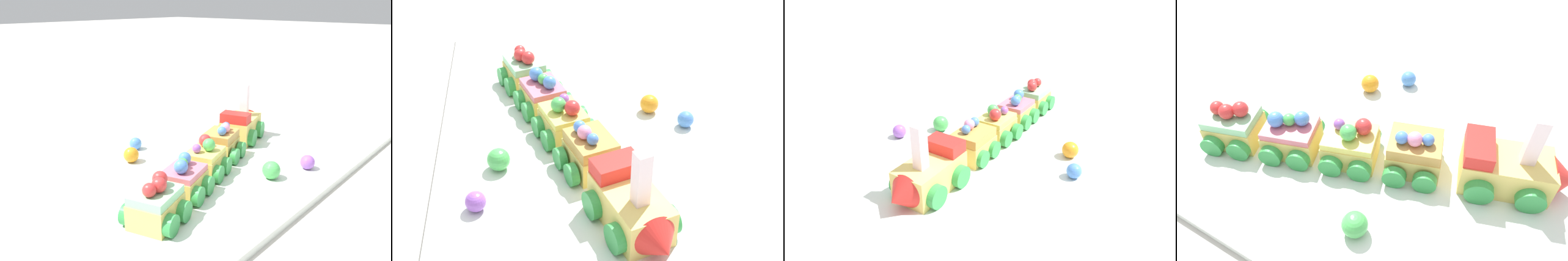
% 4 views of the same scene
% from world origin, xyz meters
% --- Properties ---
extents(ground_plane, '(10.00, 10.00, 0.00)m').
position_xyz_m(ground_plane, '(0.00, 0.00, 0.00)').
color(ground_plane, beige).
extents(display_board, '(0.79, 0.40, 0.01)m').
position_xyz_m(display_board, '(0.00, 0.00, 0.01)').
color(display_board, silver).
rests_on(display_board, ground_plane).
extents(cake_train_locomotive, '(0.14, 0.10, 0.11)m').
position_xyz_m(cake_train_locomotive, '(0.16, 0.03, 0.04)').
color(cake_train_locomotive, '#EACC66').
rests_on(cake_train_locomotive, display_board).
extents(cake_car_caramel, '(0.08, 0.09, 0.07)m').
position_xyz_m(cake_car_caramel, '(0.04, -0.00, 0.04)').
color(cake_car_caramel, '#EACC66').
rests_on(cake_car_caramel, display_board).
extents(cake_car_lemon, '(0.08, 0.09, 0.06)m').
position_xyz_m(cake_car_lemon, '(-0.03, -0.03, 0.04)').
color(cake_car_lemon, '#EACC66').
rests_on(cake_car_lemon, display_board).
extents(cake_car_strawberry, '(0.08, 0.09, 0.06)m').
position_xyz_m(cake_car_strawberry, '(-0.11, -0.05, 0.04)').
color(cake_car_strawberry, '#EACC66').
rests_on(cake_car_strawberry, display_board).
extents(cake_car_mint, '(0.08, 0.09, 0.07)m').
position_xyz_m(cake_car_mint, '(-0.18, -0.08, 0.04)').
color(cake_car_mint, '#EACC66').
rests_on(cake_car_mint, display_board).
extents(gumball_orange, '(0.03, 0.03, 0.03)m').
position_xyz_m(gumball_orange, '(-0.08, 0.10, 0.03)').
color(gumball_orange, orange).
rests_on(gumball_orange, display_board).
extents(gumball_blue, '(0.02, 0.02, 0.02)m').
position_xyz_m(gumball_blue, '(-0.04, 0.15, 0.02)').
color(gumball_blue, '#4C84E0').
rests_on(gumball_blue, display_board).
extents(gumball_green, '(0.03, 0.03, 0.03)m').
position_xyz_m(gumball_green, '(0.03, -0.12, 0.03)').
color(gumball_green, '#4CBC56').
rests_on(gumball_green, display_board).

